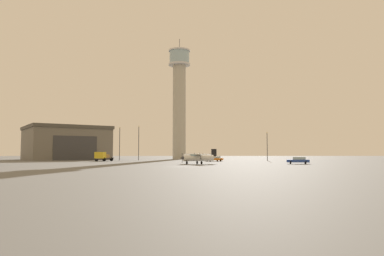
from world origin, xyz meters
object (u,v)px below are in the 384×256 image
control_tower (179,96)px  light_post_west (120,141)px  airplane_white (199,157)px  light_post_east (139,140)px  truck_flatbed_yellow (103,157)px  car_orange (214,159)px  car_blue (298,160)px  light_post_north (267,143)px

control_tower → light_post_west: control_tower is taller
airplane_white → light_post_east: 39.47m
truck_flatbed_yellow → car_orange: (29.14, -3.16, -0.45)m
car_blue → light_post_east: bearing=-30.8°
light_post_east → light_post_north: light_post_east is taller
car_orange → light_post_north: (15.61, 8.14, 4.11)m
light_post_west → light_post_east: (5.22, 2.07, 0.29)m
control_tower → car_blue: bearing=-66.1°
car_blue → light_post_west: 53.01m
truck_flatbed_yellow → light_post_north: size_ratio=0.76×
control_tower → light_post_east: control_tower is taller
light_post_west → truck_flatbed_yellow: bearing=-108.4°
light_post_east → light_post_north: bearing=-8.8°
airplane_white → truck_flatbed_yellow: bearing=-66.6°
car_orange → light_post_north: bearing=-175.8°
light_post_west → control_tower: bearing=52.8°
light_post_west → light_post_east: size_ratio=0.95×
control_tower → car_blue: 63.98m
control_tower → truck_flatbed_yellow: bearing=-122.6°
truck_flatbed_yellow → light_post_north: light_post_north is taller
control_tower → car_blue: (24.43, -55.08, -21.52)m
truck_flatbed_yellow → car_blue: truck_flatbed_yellow is taller
control_tower → airplane_white: 59.69m
control_tower → light_post_east: (-11.60, -20.08, -16.30)m
control_tower → light_post_east: size_ratio=4.20×
airplane_white → truck_flatbed_yellow: (-24.38, 25.01, -0.20)m
light_post_north → control_tower: bearing=134.3°
control_tower → car_orange: size_ratio=8.70×
truck_flatbed_yellow → light_post_east: size_ratio=0.60×
airplane_white → car_orange: bearing=-123.2°
car_orange → light_post_west: size_ratio=0.51×
car_orange → light_post_east: 25.72m
light_post_west → light_post_north: bearing=-4.9°
truck_flatbed_yellow → light_post_west: 10.08m
car_blue → light_post_north: light_post_north is taller
car_blue → light_post_west: (-41.24, 32.93, 4.93)m
car_blue → light_post_west: size_ratio=0.47×
light_post_north → airplane_white: bearing=-124.2°
light_post_west → light_post_east: 5.62m
control_tower → light_post_north: bearing=-45.7°
car_orange → light_post_east: (-21.08, 13.79, 5.22)m
control_tower → light_post_north: 39.93m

